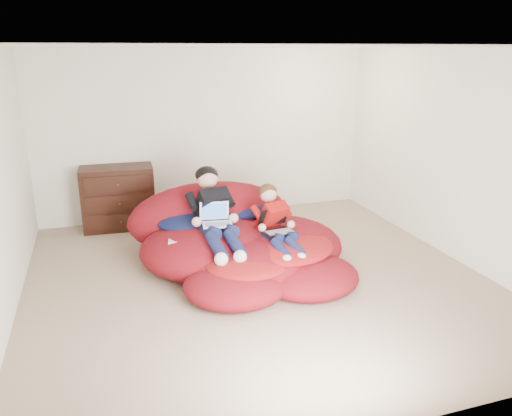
{
  "coord_description": "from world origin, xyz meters",
  "views": [
    {
      "loc": [
        -1.59,
        -4.87,
        2.47
      ],
      "look_at": [
        0.12,
        0.42,
        0.7
      ],
      "focal_mm": 35.0,
      "sensor_mm": 36.0,
      "label": 1
    }
  ],
  "objects": [
    {
      "name": "room_shell",
      "position": [
        0.0,
        0.0,
        0.22
      ],
      "size": [
        5.1,
        5.1,
        2.77
      ],
      "color": "tan",
      "rests_on": "ground"
    },
    {
      "name": "dresser",
      "position": [
        -1.36,
        2.23,
        0.45
      ],
      "size": [
        1.02,
        0.58,
        0.9
      ],
      "color": "black",
      "rests_on": "ground"
    },
    {
      "name": "beanbag_pile",
      "position": [
        -0.07,
        0.47,
        0.26
      ],
      "size": [
        2.52,
        2.46,
        0.95
      ],
      "color": "maroon",
      "rests_on": "ground"
    },
    {
      "name": "cream_pillow",
      "position": [
        -0.5,
        1.22,
        0.62
      ],
      "size": [
        0.43,
        0.27,
        0.27
      ],
      "primitive_type": "ellipsoid",
      "color": "beige",
      "rests_on": "beanbag_pile"
    },
    {
      "name": "older_boy",
      "position": [
        -0.37,
        0.47,
        0.71
      ],
      "size": [
        0.43,
        1.26,
        0.81
      ],
      "color": "black",
      "rests_on": "beanbag_pile"
    },
    {
      "name": "younger_boy",
      "position": [
        0.28,
        0.21,
        0.61
      ],
      "size": [
        0.38,
        1.03,
        0.66
      ],
      "color": "#B81310",
      "rests_on": "beanbag_pile"
    },
    {
      "name": "laptop_white",
      "position": [
        -0.37,
        0.37,
        0.64
      ],
      "size": [
        0.36,
        0.33,
        0.24
      ],
      "color": "white",
      "rests_on": "older_boy"
    },
    {
      "name": "laptop_black",
      "position": [
        0.28,
        0.15,
        0.56
      ],
      "size": [
        0.38,
        0.41,
        0.24
      ],
      "color": "black",
      "rests_on": "younger_boy"
    },
    {
      "name": "power_adapter",
      "position": [
        -0.84,
        0.34,
        0.42
      ],
      "size": [
        0.21,
        0.21,
        0.07
      ],
      "primitive_type": "cube",
      "rotation": [
        0.0,
        0.0,
        -0.2
      ],
      "color": "white",
      "rests_on": "beanbag_pile"
    }
  ]
}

